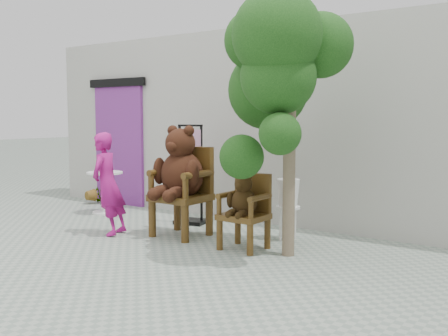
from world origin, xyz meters
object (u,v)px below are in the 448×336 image
object	(u,v)px
person	(108,184)
cafe_table	(105,187)
display_stand	(191,186)
stool_bucket	(288,192)
chair_big	(181,174)
tree	(277,67)
chair_small	(245,204)

from	to	relation	value
person	cafe_table	world-z (taller)	person
display_stand	stool_bucket	bearing A→B (deg)	-17.47
person	cafe_table	size ratio (longest dim) A/B	2.00
chair_big	tree	bearing A→B (deg)	-6.61
chair_big	display_stand	distance (m)	0.87
chair_big	person	xyz separation A→B (m)	(-0.87, -0.53, -0.15)
display_stand	tree	size ratio (longest dim) A/B	0.51
person	tree	size ratio (longest dim) A/B	0.47
person	chair_small	bearing A→B (deg)	83.39
display_stand	tree	bearing A→B (deg)	-38.67
display_stand	chair_big	bearing A→B (deg)	-74.03
chair_big	display_stand	world-z (taller)	chair_big
chair_big	person	size ratio (longest dim) A/B	1.08
chair_small	person	world-z (taller)	person
chair_big	chair_small	distance (m)	1.14
cafe_table	stool_bucket	world-z (taller)	stool_bucket
chair_big	tree	distance (m)	2.08
person	display_stand	distance (m)	1.33
person	tree	bearing A→B (deg)	78.80
stool_bucket	tree	world-z (taller)	tree
person	cafe_table	bearing A→B (deg)	-149.39
display_stand	stool_bucket	world-z (taller)	display_stand
tree	cafe_table	bearing A→B (deg)	169.05
cafe_table	tree	world-z (taller)	tree
tree	stool_bucket	bearing A→B (deg)	108.48
display_stand	stool_bucket	xyz separation A→B (m)	(1.73, -0.09, 0.06)
person	tree	world-z (taller)	tree
person	stool_bucket	size ratio (longest dim) A/B	0.97
stool_bucket	display_stand	bearing A→B (deg)	177.03
chair_small	person	distance (m)	2.03
chair_small	cafe_table	xyz separation A→B (m)	(-3.24, 0.62, -0.13)
person	tree	xyz separation A→B (m)	(2.46, 0.35, 1.49)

